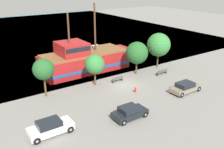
# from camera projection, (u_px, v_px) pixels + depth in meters

# --- Properties ---
(ground_plane) EXTENTS (160.00, 160.00, 0.00)m
(ground_plane) POSITION_uv_depth(u_px,v_px,m) (125.00, 85.00, 35.72)
(ground_plane) COLOR gray
(water_surface) EXTENTS (80.00, 80.00, 0.00)m
(water_surface) POSITION_uv_depth(u_px,v_px,m) (30.00, 33.00, 69.68)
(water_surface) COLOR teal
(water_surface) RESTS_ON ground
(pirate_ship) EXTENTS (15.59, 5.90, 10.74)m
(pirate_ship) POSITION_uv_depth(u_px,v_px,m) (84.00, 59.00, 40.90)
(pirate_ship) COLOR #A31E1E
(pirate_ship) RESTS_ON water_surface
(moored_boat_dockside) EXTENTS (7.56, 2.18, 1.94)m
(moored_boat_dockside) POSITION_uv_depth(u_px,v_px,m) (95.00, 52.00, 49.33)
(moored_boat_dockside) COLOR #2D333D
(moored_boat_dockside) RESTS_ON water_surface
(parked_car_curb_front) EXTENTS (4.38, 1.92, 1.40)m
(parked_car_curb_front) POSITION_uv_depth(u_px,v_px,m) (185.00, 87.00, 33.33)
(parked_car_curb_front) COLOR #7F705B
(parked_car_curb_front) RESTS_ON ground_plane
(parked_car_curb_mid) EXTENTS (3.89, 1.92, 1.39)m
(parked_car_curb_mid) POSITION_uv_depth(u_px,v_px,m) (130.00, 112.00, 27.12)
(parked_car_curb_mid) COLOR black
(parked_car_curb_mid) RESTS_ON ground_plane
(parked_car_curb_rear) EXTENTS (4.35, 1.87, 1.52)m
(parked_car_curb_rear) POSITION_uv_depth(u_px,v_px,m) (50.00, 127.00, 24.23)
(parked_car_curb_rear) COLOR white
(parked_car_curb_rear) RESTS_ON ground_plane
(fire_hydrant) EXTENTS (0.42, 0.25, 0.76)m
(fire_hydrant) POSITION_uv_depth(u_px,v_px,m) (135.00, 90.00, 33.35)
(fire_hydrant) COLOR red
(fire_hydrant) RESTS_ON ground_plane
(bench_promenade_east) EXTENTS (1.74, 0.45, 0.85)m
(bench_promenade_east) POSITION_uv_depth(u_px,v_px,m) (117.00, 79.00, 36.76)
(bench_promenade_east) COLOR #4C4742
(bench_promenade_east) RESTS_ON ground_plane
(bench_promenade_west) EXTENTS (2.00, 0.45, 0.85)m
(bench_promenade_west) POSITION_uv_depth(u_px,v_px,m) (162.00, 72.00, 39.52)
(bench_promenade_west) COLOR #4C4742
(bench_promenade_west) RESTS_ON ground_plane
(tree_row_east) EXTENTS (2.71, 2.71, 5.06)m
(tree_row_east) POSITION_uv_depth(u_px,v_px,m) (43.00, 69.00, 31.12)
(tree_row_east) COLOR brown
(tree_row_east) RESTS_ON ground_plane
(tree_row_mideast) EXTENTS (2.78, 2.78, 4.54)m
(tree_row_mideast) POSITION_uv_depth(u_px,v_px,m) (95.00, 64.00, 34.68)
(tree_row_mideast) COLOR brown
(tree_row_mideast) RESTS_ON ground_plane
(tree_row_midwest) EXTENTS (3.48, 3.48, 5.19)m
(tree_row_midwest) POSITION_uv_depth(u_px,v_px,m) (137.00, 53.00, 38.87)
(tree_row_midwest) COLOR brown
(tree_row_midwest) RESTS_ON ground_plane
(tree_row_west) EXTENTS (3.94, 3.94, 5.87)m
(tree_row_west) POSITION_uv_depth(u_px,v_px,m) (159.00, 45.00, 41.86)
(tree_row_west) COLOR brown
(tree_row_west) RESTS_ON ground_plane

